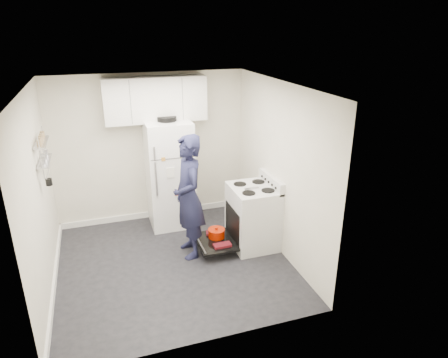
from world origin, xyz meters
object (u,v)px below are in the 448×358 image
object	(u,v)px
person	(189,197)
open_oven_door	(216,238)
electric_range	(252,217)
refrigerator	(170,174)

from	to	relation	value
person	open_oven_door	bearing A→B (deg)	85.26
person	electric_range	bearing A→B (deg)	84.57
electric_range	open_oven_door	xyz separation A→B (m)	(-0.57, 0.03, -0.29)
refrigerator	person	bearing A→B (deg)	-86.34
electric_range	refrigerator	world-z (taller)	refrigerator
refrigerator	person	xyz separation A→B (m)	(0.07, -1.05, 0.01)
open_oven_door	refrigerator	world-z (taller)	refrigerator
electric_range	refrigerator	xyz separation A→B (m)	(-1.03, 1.10, 0.43)
open_oven_door	refrigerator	xyz separation A→B (m)	(-0.46, 1.07, 0.72)
person	refrigerator	bearing A→B (deg)	-178.86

